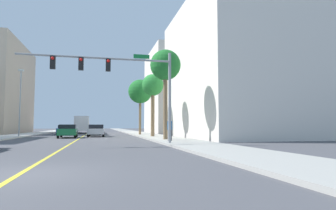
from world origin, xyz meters
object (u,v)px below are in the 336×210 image
street_lamp (20,99)px  palm_near (165,67)px  car_green (68,131)px  traffic_signal_mast (121,75)px  car_gray (95,130)px  car_silver (96,130)px  delivery_truck (82,124)px  palm_far (140,92)px  car_blue (64,130)px  pedestrian (170,129)px  car_red (73,129)px  palm_mid (153,87)px

street_lamp → palm_near: (14.49, -11.15, 2.15)m
street_lamp → car_green: (5.49, -2.18, -3.63)m
traffic_signal_mast → street_lamp: bearing=122.1°
traffic_signal_mast → car_gray: size_ratio=2.31×
street_lamp → car_silver: bearing=2.2°
car_silver → delivery_truck: bearing=100.2°
traffic_signal_mast → car_gray: bearing=94.9°
car_gray → delivery_truck: size_ratio=0.61×
palm_near → delivery_truck: bearing=106.8°
street_lamp → palm_far: street_lamp is taller
traffic_signal_mast → palm_far: 20.25m
car_blue → pedestrian: 26.42m
traffic_signal_mast → palm_near: palm_near is taller
palm_near → car_gray: size_ratio=1.81×
traffic_signal_mast → car_green: size_ratio=2.20×
car_gray → car_blue: bearing=147.5°
palm_far → car_gray: (-5.98, 3.95, -5.25)m
car_red → car_gray: bearing=-78.1°
palm_far → pedestrian: 17.90m
palm_mid → delivery_truck: size_ratio=0.99×
car_green → car_gray: size_ratio=1.05×
car_blue → car_green: (1.85, -12.67, 0.03)m
traffic_signal_mast → delivery_truck: bearing=97.5°
palm_near → pedestrian: size_ratio=4.46×
car_green → car_red: size_ratio=1.08×
traffic_signal_mast → palm_far: bearing=78.7°
car_blue → delivery_truck: size_ratio=0.60×
palm_near → car_blue: palm_near is taller
car_gray → palm_far: bearing=-32.6°
car_gray → pedestrian: (6.05, -21.16, 0.32)m
palm_near → palm_far: (-0.29, 14.66, -0.57)m
palm_near → car_silver: size_ratio=2.04×
car_silver → delivery_truck: 17.82m
traffic_signal_mast → palm_far: (3.95, 19.82, 1.23)m
car_green → traffic_signal_mast: bearing=-73.2°
delivery_truck → palm_far: bearing=-61.2°
car_red → pedestrian: size_ratio=2.40×
palm_mid → car_blue: size_ratio=1.63×
palm_mid → car_red: 33.77m
car_red → palm_mid: bearing=-71.9°
car_silver → car_gray: bearing=93.4°
palm_near → car_gray: 20.48m
traffic_signal_mast → palm_near: size_ratio=1.27×
traffic_signal_mast → pedestrian: size_ratio=5.68×
car_gray → car_red: bearing=104.3°
palm_mid → palm_near: bearing=-91.3°
traffic_signal_mast → car_silver: size_ratio=2.59×
palm_mid → car_silver: 8.94m
palm_mid → car_green: bearing=169.9°
palm_near → car_silver: palm_near is taller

